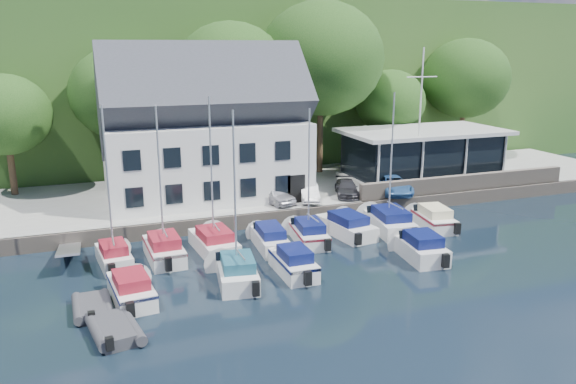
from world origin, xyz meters
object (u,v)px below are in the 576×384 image
(boat_r1_4, at_px, (309,173))
(boat_r1_5, at_px, (346,224))
(boat_r1_1, at_px, (160,179))
(dinghy_1, at_px, (114,328))
(boat_r1_6, at_px, (391,160))
(boat_r2_0, at_px, (131,286))
(car_white, at_px, (309,192))
(car_blue, at_px, (393,184))
(boat_r1_0, at_px, (109,192))
(dinghy_0, at_px, (92,305))
(car_silver, at_px, (274,194))
(flagpole, at_px, (420,120))
(harbor_building, at_px, (205,137))
(car_dgrey, at_px, (347,188))
(boat_r1_7, at_px, (432,216))
(boat_r2_2, at_px, (293,260))
(club_pavilion, at_px, (422,154))
(boat_r1_3, at_px, (269,236))
(boat_r2_1, at_px, (235,197))
(boat_r1_2, at_px, (212,179))
(boat_r2_3, at_px, (420,245))

(boat_r1_4, relative_size, boat_r1_5, 1.35)
(boat_r1_4, distance_m, boat_r1_5, 4.56)
(boat_r1_1, relative_size, dinghy_1, 2.88)
(boat_r1_6, height_order, boat_r2_0, boat_r1_6)
(boat_r1_4, height_order, dinghy_1, boat_r1_4)
(boat_r1_4, bearing_deg, boat_r1_1, -173.01)
(car_white, bearing_deg, car_blue, 13.63)
(boat_r1_0, height_order, boat_r1_1, boat_r1_1)
(boat_r1_6, bearing_deg, dinghy_0, -155.76)
(car_silver, relative_size, flagpole, 0.35)
(harbor_building, height_order, car_dgrey, harbor_building)
(boat_r1_1, relative_size, boat_r2_0, 1.70)
(car_silver, height_order, boat_r1_7, car_silver)
(dinghy_0, bearing_deg, harbor_building, 57.82)
(dinghy_0, bearing_deg, boat_r1_5, 18.38)
(boat_r1_1, relative_size, boat_r2_2, 1.76)
(boat_r1_0, bearing_deg, car_white, 15.17)
(boat_r1_0, distance_m, boat_r1_4, 11.48)
(club_pavilion, height_order, boat_r1_5, club_pavilion)
(boat_r1_3, height_order, boat_r2_1, boat_r2_1)
(boat_r2_1, bearing_deg, car_white, 59.73)
(boat_r1_3, distance_m, dinghy_1, 12.34)
(car_white, relative_size, boat_r1_4, 0.41)
(boat_r1_7, bearing_deg, dinghy_0, -157.93)
(car_dgrey, relative_size, boat_r1_5, 0.59)
(boat_r2_0, distance_m, dinghy_1, 3.39)
(car_blue, bearing_deg, boat_r1_5, -129.52)
(car_blue, height_order, boat_r1_2, boat_r1_2)
(boat_r2_1, bearing_deg, boat_r2_3, 6.80)
(harbor_building, bearing_deg, boat_r1_6, -42.09)
(club_pavilion, xyz_separation_m, dinghy_1, (-25.67, -16.82, -2.67))
(car_silver, distance_m, dinghy_0, 16.84)
(car_blue, bearing_deg, boat_r1_7, -78.73)
(boat_r1_6, bearing_deg, car_blue, 64.66)
(boat_r1_2, distance_m, boat_r2_2, 6.80)
(car_dgrey, xyz_separation_m, boat_r1_1, (-14.21, -5.87, 3.14))
(harbor_building, bearing_deg, boat_r1_7, -35.79)
(harbor_building, bearing_deg, boat_r2_1, -96.08)
(car_dgrey, height_order, boat_r1_4, boat_r1_4)
(boat_r1_1, xyz_separation_m, boat_r1_3, (6.22, -0.05, -4.00))
(boat_r2_0, distance_m, boat_r2_3, 15.88)
(car_white, bearing_deg, boat_r1_6, -40.86)
(boat_r2_0, bearing_deg, boat_r1_5, 14.70)
(car_white, distance_m, boat_r2_3, 10.72)
(car_dgrey, xyz_separation_m, boat_r1_2, (-11.27, -5.50, 2.83))
(harbor_building, relative_size, car_blue, 3.49)
(car_silver, height_order, boat_r1_4, boat_r1_4)
(boat_r1_1, xyz_separation_m, boat_r1_4, (8.77, -0.01, -0.37))
(boat_r1_7, bearing_deg, car_silver, 155.20)
(boat_r1_0, bearing_deg, boat_r2_3, -23.10)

